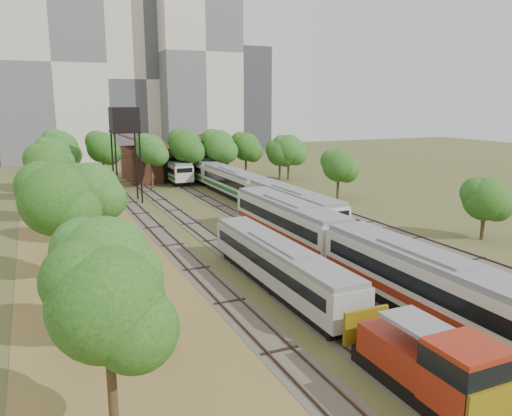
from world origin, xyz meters
name	(u,v)px	position (x,y,z in m)	size (l,w,h in m)	color
ground	(407,291)	(0.00, 0.00, 0.00)	(240.00, 240.00, 0.00)	#475123
dry_grass_patch	(124,291)	(-18.00, 8.00, 0.02)	(14.00, 60.00, 0.04)	brown
tracks	(253,217)	(-0.67, 25.00, 0.04)	(24.60, 80.00, 0.19)	#4C473D
railcar_red_set	(342,246)	(-2.00, 5.10, 2.16)	(3.29, 34.58, 4.08)	black
railcar_green_set	(233,183)	(2.00, 37.94, 2.00)	(3.06, 52.08, 3.79)	black
railcar_rear	(171,169)	(-2.00, 55.94, 1.95)	(2.98, 16.08, 3.69)	black
shunter_locomotive	(434,367)	(-8.00, -10.89, 1.72)	(2.74, 8.10, 3.58)	black
old_grey_coach	(279,265)	(-8.00, 4.00, 1.82)	(2.70, 18.00, 3.33)	black
water_tower	(124,122)	(-11.95, 40.33, 10.38)	(3.56, 3.56, 12.30)	black
rail_pile_near	(495,275)	(8.00, -0.49, 0.17)	(0.67, 10.02, 0.33)	brown
rail_pile_far	(424,248)	(8.20, 7.22, 0.12)	(0.47, 7.49, 0.24)	brown
maintenance_shed	(174,162)	(-1.00, 57.98, 2.91)	(16.45, 11.55, 7.58)	#3C1E15
tree_band_left	(69,184)	(-20.29, 21.85, 5.71)	(8.56, 65.77, 8.80)	#382616
tree_band_far	(191,147)	(-0.34, 49.82, 5.99)	(40.43, 7.88, 9.04)	#382616
tree_band_right	(344,167)	(14.97, 30.11, 4.37)	(5.35, 45.61, 6.74)	#382616
tower_left	(50,64)	(-18.00, 95.00, 21.00)	(22.00, 16.00, 42.00)	beige
tower_centre	(138,81)	(2.00, 100.00, 18.00)	(20.00, 18.00, 36.00)	beige
tower_right	(195,54)	(14.00, 92.00, 24.00)	(18.00, 16.00, 48.00)	beige
tower_far_right	(244,98)	(34.00, 110.00, 14.00)	(12.00, 12.00, 28.00)	#38393E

